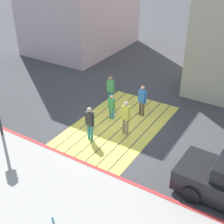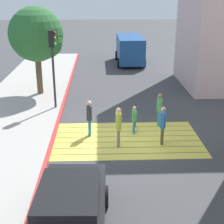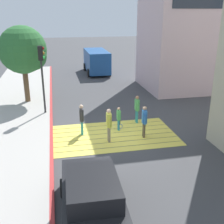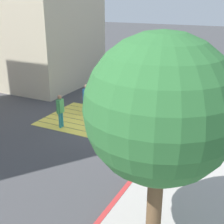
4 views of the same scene
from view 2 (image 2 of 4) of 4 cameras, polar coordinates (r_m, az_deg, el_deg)
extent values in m
plane|color=#424244|center=(14.68, 2.60, -4.70)|extent=(120.00, 120.00, 0.00)
cube|color=#EAD64C|center=(13.21, 3.19, -7.71)|extent=(6.40, 0.50, 0.01)
cube|color=#EAD64C|center=(13.69, 2.98, -6.63)|extent=(6.40, 0.50, 0.01)
cube|color=#EAD64C|center=(14.18, 2.78, -5.62)|extent=(6.40, 0.50, 0.01)
cube|color=#EAD64C|center=(14.68, 2.60, -4.68)|extent=(6.40, 0.50, 0.01)
cube|color=#EAD64C|center=(15.18, 2.43, -3.80)|extent=(6.40, 0.50, 0.01)
cube|color=#EAD64C|center=(15.68, 2.27, -2.97)|extent=(6.40, 0.50, 0.01)
cube|color=#EAD64C|center=(16.18, 2.12, -2.20)|extent=(6.40, 0.50, 0.01)
cube|color=#BC3333|center=(14.75, -10.12, -4.61)|extent=(0.16, 40.00, 0.13)
cube|color=black|center=(9.20, -7.19, -17.59)|extent=(1.95, 4.36, 0.80)
cube|color=black|center=(8.67, -7.51, -14.65)|extent=(1.60, 2.12, 0.60)
cube|color=#1E2833|center=(9.47, -6.82, -11.74)|extent=(1.49, 0.38, 0.49)
cylinder|color=black|center=(10.36, -1.26, -14.28)|extent=(0.24, 0.67, 0.66)
cylinder|color=black|center=(10.54, -11.19, -14.04)|extent=(0.24, 0.67, 0.66)
cube|color=#1E4C8C|center=(29.56, 3.08, 10.81)|extent=(2.11, 5.21, 2.10)
cube|color=#19232D|center=(26.99, 3.61, 10.67)|extent=(1.89, 0.07, 0.70)
cylinder|color=black|center=(28.07, 1.20, 8.45)|extent=(0.26, 0.80, 0.80)
cylinder|color=black|center=(28.28, 5.50, 8.45)|extent=(0.26, 0.80, 0.80)
cylinder|color=black|center=(31.23, 0.83, 9.68)|extent=(0.26, 0.80, 0.80)
cylinder|color=black|center=(31.41, 4.71, 9.68)|extent=(0.26, 0.80, 0.80)
cylinder|color=#2D2D2D|center=(18.02, -9.93, 5.57)|extent=(0.12, 0.12, 3.40)
cube|color=black|center=(17.61, -10.35, 12.25)|extent=(0.28, 0.28, 0.84)
sphere|color=maroon|center=(17.55, -9.88, 13.18)|extent=(0.18, 0.18, 0.18)
sphere|color=#956310|center=(17.59, -9.83, 12.31)|extent=(0.18, 0.18, 0.18)
sphere|color=#35FF59|center=(17.63, -9.78, 11.44)|extent=(0.18, 0.18, 0.18)
cylinder|color=brown|center=(20.87, -12.39, 6.30)|extent=(0.36, 0.36, 2.60)
sphere|color=#2D6B33|center=(20.43, -12.91, 12.89)|extent=(3.20, 3.20, 3.20)
sphere|color=#2D6B33|center=(20.09, -11.25, 11.73)|extent=(1.92, 1.92, 1.92)
cylinder|color=brown|center=(14.31, 8.56, -3.87)|extent=(0.12, 0.12, 0.80)
cylinder|color=brown|center=(14.15, 8.60, -4.16)|extent=(0.12, 0.12, 0.80)
cube|color=#3372BF|center=(13.94, 8.74, -1.28)|extent=(0.26, 0.37, 0.66)
sphere|color=tan|center=(13.78, 8.84, 0.47)|extent=(0.21, 0.21, 0.21)
cylinder|color=#3372BF|center=(14.16, 8.68, -1.23)|extent=(0.09, 0.09, 0.56)
cylinder|color=#3372BF|center=(13.78, 8.77, -1.85)|extent=(0.09, 0.09, 0.56)
cylinder|color=teal|center=(16.16, 8.00, -0.97)|extent=(0.12, 0.12, 0.77)
cylinder|color=teal|center=(16.00, 8.09, -1.19)|extent=(0.12, 0.12, 0.77)
cube|color=#4CA559|center=(15.84, 8.17, 1.31)|extent=(0.22, 0.34, 0.64)
sphere|color=#9E7051|center=(15.70, 8.25, 2.83)|extent=(0.20, 0.20, 0.20)
cylinder|color=#4CA559|center=(16.04, 8.05, 1.32)|extent=(0.08, 0.08, 0.55)
cylinder|color=#4CA559|center=(15.67, 8.27, 0.85)|extent=(0.08, 0.08, 0.55)
cylinder|color=teal|center=(14.98, -3.81, -2.55)|extent=(0.12, 0.12, 0.78)
cylinder|color=teal|center=(14.83, -3.88, -2.80)|extent=(0.12, 0.12, 0.78)
cube|color=#333338|center=(14.64, -3.91, -0.10)|extent=(0.24, 0.36, 0.65)
sphere|color=beige|center=(14.49, -3.95, 1.55)|extent=(0.20, 0.20, 0.20)
cylinder|color=#333338|center=(14.85, -3.83, -0.06)|extent=(0.08, 0.08, 0.55)
cylinder|color=#333338|center=(14.48, -3.98, -0.62)|extent=(0.08, 0.08, 0.55)
cylinder|color=gray|center=(13.97, 1.08, -4.21)|extent=(0.12, 0.12, 0.81)
cylinder|color=gray|center=(13.81, 1.12, -4.51)|extent=(0.12, 0.12, 0.81)
cube|color=#D8D84C|center=(13.59, 1.12, -1.51)|extent=(0.22, 0.36, 0.68)
sphere|color=beige|center=(13.43, 1.14, 0.32)|extent=(0.21, 0.21, 0.21)
cylinder|color=#D8D84C|center=(13.81, 1.08, -1.45)|extent=(0.09, 0.09, 0.57)
cylinder|color=#D8D84C|center=(13.43, 1.17, -2.11)|extent=(0.09, 0.09, 0.57)
cylinder|color=teal|center=(15.20, 3.76, -2.52)|extent=(0.09, 0.09, 0.63)
cylinder|color=teal|center=(15.07, 3.83, -2.73)|extent=(0.09, 0.09, 0.63)
cube|color=#4CA559|center=(14.92, 3.85, -0.59)|extent=(0.18, 0.28, 0.52)
sphere|color=tan|center=(14.79, 3.88, 0.72)|extent=(0.16, 0.16, 0.16)
cylinder|color=#4CA559|center=(15.09, 3.76, -0.55)|extent=(0.07, 0.07, 0.44)
cylinder|color=#4CA559|center=(14.78, 3.93, -1.01)|extent=(0.07, 0.07, 0.44)
cylinder|color=black|center=(14.88, 4.03, -2.10)|extent=(0.03, 0.03, 0.28)
torus|color=blue|center=(14.97, 4.01, -2.96)|extent=(0.28, 0.03, 0.28)
camera|label=1|loc=(11.98, -61.76, 19.87)|focal=49.58mm
camera|label=3|loc=(1.69, -85.23, -1.90)|focal=44.67mm
camera|label=4|loc=(26.20, -15.08, 18.99)|focal=48.76mm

